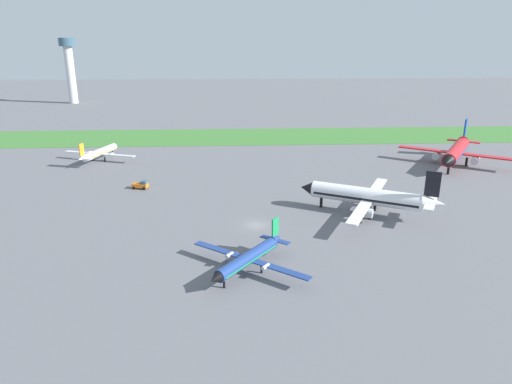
% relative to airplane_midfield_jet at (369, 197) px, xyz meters
% --- Properties ---
extents(ground_plane, '(600.00, 600.00, 0.00)m').
position_rel_airplane_midfield_jet_xyz_m(ground_plane, '(-22.86, -4.57, -3.75)').
color(ground_plane, slate).
extents(grass_taxiway_strip, '(360.00, 28.00, 0.08)m').
position_rel_airplane_midfield_jet_xyz_m(grass_taxiway_strip, '(-22.86, 76.19, -3.71)').
color(grass_taxiway_strip, '#3D7533').
rests_on(grass_taxiway_strip, ground_plane).
extents(airplane_midfield_jet, '(27.01, 27.08, 10.42)m').
position_rel_airplane_midfield_jet_xyz_m(airplane_midfield_jet, '(0.00, 0.00, 0.00)').
color(airplane_midfield_jet, white).
rests_on(airplane_midfield_jet, ground_plane).
extents(airplane_parked_jet_far, '(27.19, 27.27, 11.06)m').
position_rel_airplane_midfield_jet_xyz_m(airplane_parked_jet_far, '(34.54, 35.53, 0.23)').
color(airplane_parked_jet_far, red).
rests_on(airplane_parked_jet_far, ground_plane).
extents(airplane_foreground_turboprop, '(17.64, 15.69, 6.38)m').
position_rel_airplane_midfield_jet_xyz_m(airplane_foreground_turboprop, '(-24.88, -22.76, -1.42)').
color(airplane_foreground_turboprop, navy).
rests_on(airplane_foreground_turboprop, ground_plane).
extents(airplane_taxiing_turboprop, '(21.68, 18.75, 6.73)m').
position_rel_airplane_midfield_jet_xyz_m(airplane_taxiing_turboprop, '(-65.23, 45.28, -1.29)').
color(airplane_taxiing_turboprop, silver).
rests_on(airplane_taxiing_turboprop, ground_plane).
extents(pushback_tug_near_gate, '(3.92, 2.73, 1.95)m').
position_rel_airplane_midfield_jet_xyz_m(pushback_tug_near_gate, '(-48.87, 18.99, -2.84)').
color(pushback_tug_near_gate, orange).
rests_on(pushback_tug_near_gate, ground_plane).
extents(control_tower, '(8.00, 8.00, 32.56)m').
position_rel_airplane_midfield_jet_xyz_m(control_tower, '(-109.55, 164.51, 15.68)').
color(control_tower, silver).
rests_on(control_tower, ground_plane).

